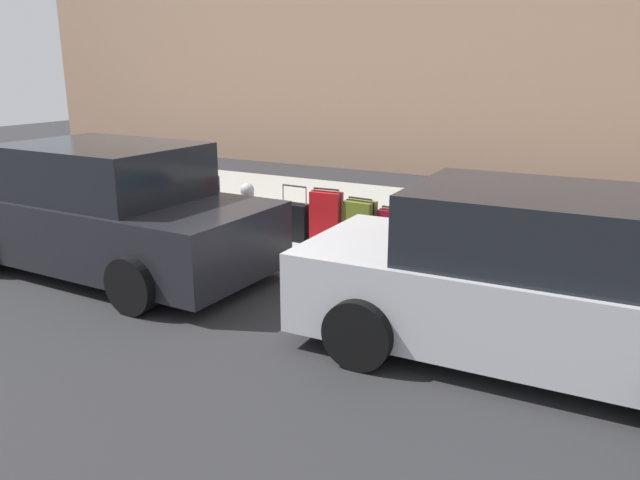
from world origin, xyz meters
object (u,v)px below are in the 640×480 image
suitcase_olive_4 (360,225)px  fire_hydrant (248,206)px  parked_car_silver_0 (536,282)px  suitcase_maroon_3 (392,231)px  bollard_post (216,203)px  suitcase_black_6 (295,222)px  suitcase_navy_2 (428,231)px  suitcase_red_5 (326,218)px  suitcase_silver_0 (500,240)px  suitcase_teal_1 (463,237)px  parked_car_charcoal_1 (107,212)px

suitcase_olive_4 → fire_hydrant: (1.86, 0.01, 0.06)m
suitcase_olive_4 → parked_car_silver_0: bearing=142.8°
suitcase_maroon_3 → parked_car_silver_0: (-2.21, 2.08, 0.30)m
suitcase_maroon_3 → bollard_post: bollard_post is taller
suitcase_olive_4 → suitcase_black_6: bearing=4.8°
suitcase_navy_2 → fire_hydrant: (2.81, 0.08, 0.04)m
suitcase_navy_2 → suitcase_red_5: 1.45m
suitcase_silver_0 → bollard_post: bearing=2.7°
suitcase_teal_1 → suitcase_red_5: (1.93, 0.07, 0.02)m
suitcase_silver_0 → suitcase_navy_2: bearing=-1.9°
suitcase_silver_0 → fire_hydrant: (3.75, 0.05, 0.02)m
suitcase_teal_1 → fire_hydrant: bearing=0.2°
suitcase_navy_2 → bollard_post: size_ratio=0.91×
suitcase_navy_2 → suitcase_maroon_3: suitcase_navy_2 is taller
suitcase_black_6 → suitcase_teal_1: bearing=-178.1°
suitcase_navy_2 → parked_car_charcoal_1: (3.58, 2.10, 0.28)m
fire_hydrant → parked_car_charcoal_1: parked_car_charcoal_1 is taller
suitcase_silver_0 → suitcase_teal_1: suitcase_silver_0 is taller
suitcase_silver_0 → suitcase_maroon_3: size_ratio=1.51×
suitcase_navy_2 → suitcase_olive_4: suitcase_navy_2 is taller
fire_hydrant → parked_car_silver_0: 4.96m
suitcase_silver_0 → bollard_post: (4.23, 0.20, 0.05)m
suitcase_maroon_3 → suitcase_olive_4: (0.46, 0.05, 0.04)m
suitcase_teal_1 → suitcase_olive_4: size_ratio=1.28×
suitcase_teal_1 → suitcase_maroon_3: (0.98, -0.05, -0.07)m
suitcase_navy_2 → suitcase_maroon_3: 0.50m
suitcase_navy_2 → parked_car_silver_0: (-1.72, 2.10, 0.24)m
suitcase_navy_2 → bollard_post: bollard_post is taller
suitcase_black_6 → suitcase_navy_2: bearing=-175.5°
suitcase_navy_2 → suitcase_silver_0: bearing=178.1°
bollard_post → suitcase_maroon_3: bearing=-175.7°
parked_car_silver_0 → parked_car_charcoal_1: bearing=0.0°
bollard_post → parked_car_charcoal_1: size_ratio=0.19×
suitcase_navy_2 → suitcase_teal_1: bearing=171.8°
suitcase_olive_4 → parked_car_silver_0: size_ratio=0.17×
parked_car_charcoal_1 → suitcase_maroon_3: bearing=-146.0°
suitcase_black_6 → suitcase_olive_4: bearing=-175.2°
suitcase_teal_1 → suitcase_red_5: bearing=2.1°
suitcase_maroon_3 → parked_car_charcoal_1: 3.73m
suitcase_maroon_3 → suitcase_olive_4: bearing=6.6°
fire_hydrant → parked_car_silver_0: (-4.53, 2.02, 0.20)m
suitcase_silver_0 → fire_hydrant: 3.75m
suitcase_silver_0 → suitcase_black_6: suitcase_silver_0 is taller
suitcase_red_5 → bollard_post: (1.85, 0.09, 0.04)m
suitcase_olive_4 → parked_car_charcoal_1: parked_car_charcoal_1 is taller
suitcase_maroon_3 → suitcase_red_5: suitcase_red_5 is taller
fire_hydrant → bollard_post: (0.48, 0.15, 0.03)m
suitcase_teal_1 → parked_car_silver_0: bearing=121.3°
fire_hydrant → parked_car_charcoal_1: size_ratio=0.17×
suitcase_teal_1 → suitcase_navy_2: (0.49, -0.07, -0.01)m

